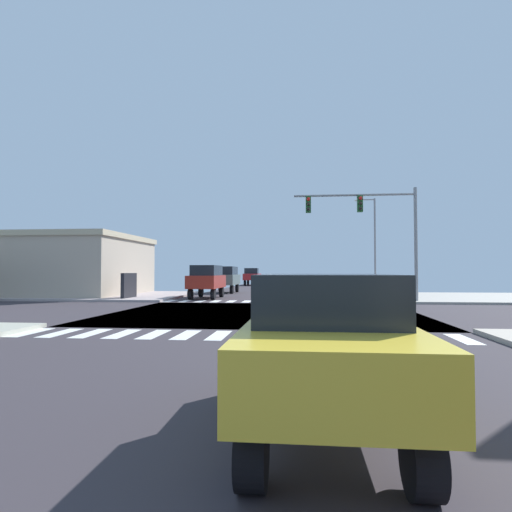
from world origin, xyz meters
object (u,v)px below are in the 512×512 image
Objects in this scene: pickup_trailing_1 at (252,276)px; traffic_signal_mast at (368,218)px; suv_nearside_1 at (207,279)px; street_lamp at (372,237)px; sedan_leading_2 at (326,338)px; suv_queued_3 at (226,277)px; bank_building at (70,266)px.

traffic_signal_mast is at bearing 108.60° from pickup_trailing_1.
street_lamp is at bearing -150.37° from suv_nearside_1.
suv_queued_3 is at bearing 101.92° from sedan_leading_2.
suv_nearside_1 is at bearing 90.00° from pickup_trailing_1.
traffic_signal_mast is at bearing 80.14° from sedan_leading_2.
suv_nearside_1 is at bearing -10.61° from bank_building.
suv_queued_3 is (-12.69, 0.67, -3.46)m from street_lamp.
traffic_signal_mast is at bearing -100.08° from street_lamp.
suv_nearside_1 reaches higher than sedan_leading_2.
bank_building is 11.71m from suv_nearside_1.
pickup_trailing_1 is (0.00, 28.76, -0.10)m from suv_nearside_1.
traffic_signal_mast reaches higher than suv_queued_3.
suv_nearside_1 is 26.22m from sedan_leading_2.
sedan_leading_2 is (-5.69, -32.48, -3.74)m from street_lamp.
pickup_trailing_1 is at bearing 120.49° from street_lamp.
traffic_signal_mast reaches higher than bank_building.
sedan_leading_2 is at bearing 105.49° from suv_nearside_1.
street_lamp is 33.18m from sedan_leading_2.
street_lamp is 1.89× the size of sedan_leading_2.
street_lamp is 1.77× the size of suv_nearside_1.
bank_building is 33.08m from sedan_leading_2.
pickup_trailing_1 is at bearing 66.67° from bank_building.
sedan_leading_2 is at bearing -99.86° from traffic_signal_mast.
street_lamp is 24.81m from bank_building.
sedan_leading_2 is at bearing -99.93° from street_lamp.
suv_nearside_1 and suv_queued_3 have the same top height.
suv_queued_3 is (-10.81, 11.23, -3.82)m from traffic_signal_mast.
street_lamp is 25.25m from pickup_trailing_1.
street_lamp is 0.68× the size of bank_building.
suv_queued_3 is (11.47, 5.74, -0.98)m from bank_building.
pickup_trailing_1 is at bearing -90.00° from suv_nearside_1.
suv_queued_3 is at bearing 90.00° from pickup_trailing_1.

